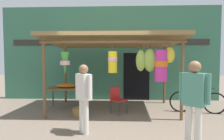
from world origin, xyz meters
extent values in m
plane|color=#756656|center=(0.00, 0.00, 0.00)|extent=(30.00, 30.00, 0.00)
cube|color=#387056|center=(0.00, 2.61, 1.99)|extent=(9.26, 0.25, 3.97)
cube|color=#2D2823|center=(0.00, 2.47, 2.46)|extent=(8.33, 0.04, 0.24)
cube|color=black|center=(1.15, 2.48, 1.00)|extent=(1.10, 0.03, 2.00)
cylinder|color=brown|center=(-1.76, -0.17, 1.12)|extent=(0.09, 0.09, 2.23)
cylinder|color=brown|center=(2.21, -0.17, 1.12)|extent=(0.09, 0.09, 2.23)
cylinder|color=brown|center=(-1.76, 1.95, 1.12)|extent=(0.09, 0.09, 2.23)
cylinder|color=brown|center=(2.21, 1.95, 1.12)|extent=(0.09, 0.09, 2.23)
cylinder|color=brown|center=(0.23, -0.17, 2.23)|extent=(4.17, 0.10, 0.10)
cylinder|color=brown|center=(0.23, 1.95, 2.38)|extent=(4.17, 0.10, 0.10)
cube|color=olive|center=(0.23, 0.89, 2.35)|extent=(4.47, 2.62, 0.32)
cylinder|color=brown|center=(-1.14, -0.17, 2.06)|extent=(0.01, 0.01, 0.24)
cone|color=green|center=(-1.14, -0.17, 1.62)|extent=(0.25, 0.25, 0.66)
cylinder|color=pink|center=(-1.14, -0.17, 1.63)|extent=(0.27, 0.27, 0.12)
cylinder|color=brown|center=(0.24, -0.18, 2.07)|extent=(0.01, 0.01, 0.22)
cylinder|color=yellow|center=(0.24, -0.18, 1.66)|extent=(0.25, 0.25, 0.61)
cylinder|color=pink|center=(0.24, -0.18, 1.73)|extent=(0.27, 0.27, 0.11)
cylinder|color=brown|center=(1.61, -0.14, 2.09)|extent=(0.01, 0.01, 0.19)
cylinder|color=#D13399|center=(1.61, -0.14, 1.55)|extent=(0.35, 0.35, 0.88)
cylinder|color=orange|center=(1.61, -0.14, 1.61)|extent=(0.38, 0.38, 0.16)
cylinder|color=#4C3D23|center=(1.86, -0.13, 2.13)|extent=(0.02, 0.02, 0.10)
ellipsoid|color=yellow|center=(1.86, -0.13, 1.86)|extent=(0.29, 0.25, 0.45)
cylinder|color=#4C3D23|center=(1.31, -0.08, 2.11)|extent=(0.02, 0.02, 0.14)
ellipsoid|color=#89A842|center=(1.31, -0.08, 1.71)|extent=(0.38, 0.32, 0.67)
cylinder|color=#4C3D23|center=(1.05, -0.09, 2.10)|extent=(0.02, 0.02, 0.17)
ellipsoid|color=#89A842|center=(1.05, -0.09, 1.70)|extent=(0.28, 0.24, 0.62)
cube|color=brown|center=(-1.39, 0.87, 0.74)|extent=(1.36, 0.82, 0.04)
cylinder|color=brown|center=(-2.02, 0.51, 0.36)|extent=(0.05, 0.05, 0.72)
cylinder|color=brown|center=(-0.76, 0.51, 0.36)|extent=(0.05, 0.05, 0.72)
cylinder|color=brown|center=(-2.02, 1.24, 0.36)|extent=(0.05, 0.05, 0.72)
cylinder|color=brown|center=(-0.76, 1.24, 0.36)|extent=(0.05, 0.05, 0.72)
ellipsoid|color=orange|center=(-1.44, 0.94, 0.81)|extent=(0.69, 0.48, 0.12)
ellipsoid|color=yellow|center=(-1.34, 0.89, 0.82)|extent=(0.31, 0.24, 0.08)
cube|color=#AD1E1E|center=(0.42, 0.38, 0.44)|extent=(0.57, 0.57, 0.04)
cube|color=#AD1E1E|center=(0.30, 0.51, 0.64)|extent=(0.31, 0.30, 0.40)
cylinder|color=#333338|center=(0.42, 0.12, 0.22)|extent=(0.03, 0.03, 0.44)
cylinder|color=#333338|center=(0.68, 0.37, 0.22)|extent=(0.03, 0.03, 0.44)
cylinder|color=#333338|center=(0.17, 0.38, 0.22)|extent=(0.03, 0.03, 0.44)
cylinder|color=#333338|center=(0.43, 0.63, 0.22)|extent=(0.03, 0.03, 0.44)
cylinder|color=brown|center=(-0.74, 0.04, 0.13)|extent=(0.47, 0.47, 0.27)
torus|color=black|center=(3.49, 0.52, 0.33)|extent=(0.71, 0.19, 0.71)
torus|color=black|center=(2.47, 0.73, 0.33)|extent=(0.71, 0.19, 0.71)
cylinder|color=maroon|center=(2.98, 0.63, 0.55)|extent=(0.87, 0.21, 0.04)
cylinder|color=maroon|center=(2.88, 0.64, 0.38)|extent=(0.49, 0.13, 0.31)
cylinder|color=maroon|center=(2.70, 0.68, 0.71)|extent=(0.03, 0.03, 0.30)
cube|color=black|center=(2.70, 0.68, 0.87)|extent=(0.21, 0.12, 0.05)
cylinder|color=#262628|center=(3.41, 0.54, 0.81)|extent=(0.11, 0.44, 0.02)
cylinder|color=silver|center=(1.94, -1.96, 0.42)|extent=(0.13, 0.13, 0.84)
cylinder|color=silver|center=(1.81, -1.84, 0.42)|extent=(0.13, 0.13, 0.84)
cube|color=#4C8E7A|center=(1.88, -1.90, 1.16)|extent=(0.44, 0.43, 0.63)
cylinder|color=#4C8E7A|center=(2.07, -2.07, 1.19)|extent=(0.08, 0.08, 0.57)
cylinder|color=#4C8E7A|center=(1.69, -1.73, 1.19)|extent=(0.08, 0.08, 0.57)
sphere|color=#9E704C|center=(1.88, -1.90, 1.59)|extent=(0.23, 0.23, 0.23)
cylinder|color=silver|center=(-0.45, -1.16, 0.40)|extent=(0.13, 0.13, 0.80)
cylinder|color=silver|center=(-0.33, -1.30, 0.40)|extent=(0.13, 0.13, 0.80)
cube|color=silver|center=(-0.39, -1.23, 1.09)|extent=(0.43, 0.45, 0.60)
cylinder|color=silver|center=(-0.55, -1.03, 1.12)|extent=(0.08, 0.08, 0.54)
cylinder|color=silver|center=(-0.22, -1.42, 1.12)|extent=(0.08, 0.08, 0.54)
sphere|color=#896042|center=(-0.39, -1.23, 1.50)|extent=(0.22, 0.22, 0.22)
camera|label=1|loc=(0.46, -5.52, 1.72)|focal=30.07mm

